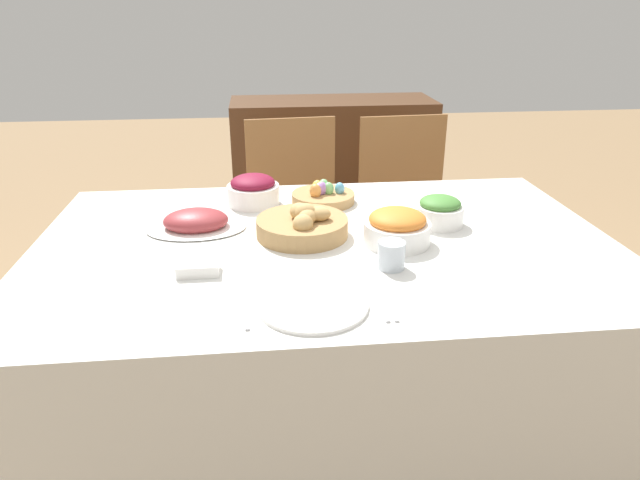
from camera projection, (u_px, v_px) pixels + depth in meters
The scene contains 17 objects.
ground_plane at pixel (325, 438), 2.03m from camera, with size 12.00×12.00×0.00m, color #937551.
dining_table at pixel (326, 347), 1.88m from camera, with size 1.76×1.14×0.77m.
chair_far_center at pixel (296, 216), 2.66m from camera, with size 0.46×0.46×0.94m.
chair_far_right at pixel (407, 212), 2.72m from camera, with size 0.45×0.45×0.94m.
sideboard at pixel (332, 176), 3.45m from camera, with size 1.17×0.44×0.91m.
bread_basket at pixel (303, 225), 1.75m from camera, with size 0.28×0.28×0.11m.
egg_basket at pixel (323, 196), 2.05m from camera, with size 0.23×0.23×0.08m.
ham_platter at pixel (196, 222), 1.81m from camera, with size 0.31×0.22×0.07m.
carrot_bowl at pixel (397, 227), 1.70m from camera, with size 0.20×0.20×0.11m.
beet_salad_bowl at pixel (253, 190), 2.02m from camera, with size 0.18×0.18×0.11m.
green_salad_bowl at pixel (440, 211), 1.84m from camera, with size 0.16×0.16×0.10m.
dinner_plate at pixel (313, 305), 1.36m from camera, with size 0.27×0.27×0.01m.
fork at pixel (246, 309), 1.35m from camera, with size 0.02×0.19×0.00m.
knife at pixel (378, 302), 1.38m from camera, with size 0.02×0.19×0.00m.
spoon at pixel (390, 301), 1.38m from camera, with size 0.02×0.19×0.00m.
drinking_cup at pixel (391, 255), 1.54m from camera, with size 0.08×0.08×0.08m.
butter_dish at pixel (198, 268), 1.52m from camera, with size 0.11×0.07×0.03m.
Camera 1 is at (-0.19, -1.58, 1.45)m, focal length 32.00 mm.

